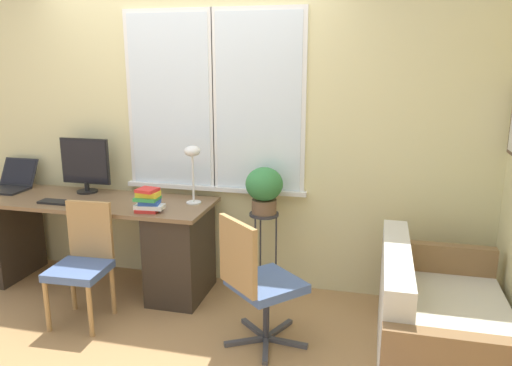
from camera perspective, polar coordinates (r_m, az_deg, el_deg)
The scene contains 14 objects.
ground_plane at distance 4.02m, azimuth -10.96°, elevation -14.38°, with size 14.00×14.00×0.00m, color tan.
wall_back_with_window at distance 4.25m, azimuth -7.50°, elevation 6.64°, with size 9.00×0.12×2.70m.
desk at distance 4.48m, azimuth -18.71°, elevation -6.09°, with size 2.16×0.66×0.77m.
laptop at distance 4.94m, azimuth -26.24°, elevation -0.02°, with size 0.34×0.39×0.25m.
monitor at distance 4.53m, azimuth -18.93°, elevation 2.03°, with size 0.45×0.18×0.47m.
keyboard at distance 4.29m, azimuth -21.25°, elevation -2.08°, with size 0.39×0.12×0.02m.
mouse at distance 4.13m, azimuth -18.38°, elevation -2.35°, with size 0.03×0.06×0.03m.
desk_lamp at distance 3.95m, azimuth -7.28°, elevation 2.79°, with size 0.13×0.13×0.47m.
book_stack at distance 3.86m, azimuth -12.21°, elevation -1.93°, with size 0.23×0.17×0.18m.
desk_chair_wooden at distance 3.90m, azimuth -19.19°, elevation -8.37°, with size 0.40×0.42×0.87m.
office_chair_swivel at distance 3.36m, azimuth 0.13°, elevation -11.09°, with size 0.62×0.62×0.91m.
couch_loveseat at distance 3.38m, azimuth 20.05°, elevation -15.58°, with size 0.78×1.34×0.77m.
plant_stand at distance 4.00m, azimuth 0.92°, elevation -4.86°, with size 0.24×0.24×0.70m.
potted_plant at distance 3.92m, azimuth 0.94°, elevation -0.53°, with size 0.30×0.30×0.37m.
Camera 1 is at (1.55, -3.19, 1.89)m, focal length 35.00 mm.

